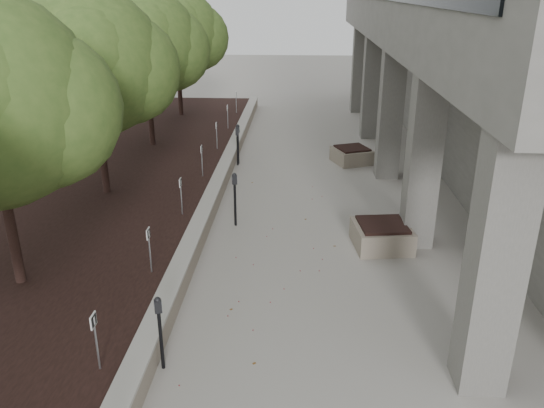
% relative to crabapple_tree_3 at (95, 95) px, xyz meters
% --- Properties ---
extents(retaining_wall, '(0.39, 26.00, 0.50)m').
position_rel_crabapple_tree_3_xyz_m(retaining_wall, '(2.97, 1.00, -2.87)').
color(retaining_wall, gray).
rests_on(retaining_wall, ground).
extents(planting_bed, '(7.00, 26.00, 0.40)m').
position_rel_crabapple_tree_3_xyz_m(planting_bed, '(-0.70, 1.00, -2.92)').
color(planting_bed, black).
rests_on(planting_bed, ground).
extents(crabapple_tree_3, '(4.60, 4.00, 5.44)m').
position_rel_crabapple_tree_3_xyz_m(crabapple_tree_3, '(0.00, 0.00, 0.00)').
color(crabapple_tree_3, '#3D5B23').
rests_on(crabapple_tree_3, planting_bed).
extents(crabapple_tree_4, '(4.60, 4.00, 5.44)m').
position_rel_crabapple_tree_3_xyz_m(crabapple_tree_4, '(0.00, 5.00, 0.00)').
color(crabapple_tree_4, '#3D5B23').
rests_on(crabapple_tree_4, planting_bed).
extents(crabapple_tree_5, '(4.60, 4.00, 5.44)m').
position_rel_crabapple_tree_3_xyz_m(crabapple_tree_5, '(0.00, 10.00, 0.00)').
color(crabapple_tree_5, '#3D5B23').
rests_on(crabapple_tree_5, planting_bed).
extents(parking_sign_2, '(0.04, 0.22, 0.96)m').
position_rel_crabapple_tree_3_xyz_m(parking_sign_2, '(2.45, -7.50, -2.24)').
color(parking_sign_2, black).
rests_on(parking_sign_2, planting_bed).
extents(parking_sign_3, '(0.04, 0.22, 0.96)m').
position_rel_crabapple_tree_3_xyz_m(parking_sign_3, '(2.45, -4.50, -2.24)').
color(parking_sign_3, black).
rests_on(parking_sign_3, planting_bed).
extents(parking_sign_4, '(0.04, 0.22, 0.96)m').
position_rel_crabapple_tree_3_xyz_m(parking_sign_4, '(2.45, -1.50, -2.24)').
color(parking_sign_4, black).
rests_on(parking_sign_4, planting_bed).
extents(parking_sign_5, '(0.04, 0.22, 0.96)m').
position_rel_crabapple_tree_3_xyz_m(parking_sign_5, '(2.45, 1.50, -2.24)').
color(parking_sign_5, black).
rests_on(parking_sign_5, planting_bed).
extents(parking_sign_6, '(0.04, 0.22, 0.96)m').
position_rel_crabapple_tree_3_xyz_m(parking_sign_6, '(2.45, 4.50, -2.24)').
color(parking_sign_6, black).
rests_on(parking_sign_6, planting_bed).
extents(parking_sign_7, '(0.04, 0.22, 0.96)m').
position_rel_crabapple_tree_3_xyz_m(parking_sign_7, '(2.45, 7.50, -2.24)').
color(parking_sign_7, black).
rests_on(parking_sign_7, planting_bed).
extents(parking_sign_8, '(0.04, 0.22, 0.96)m').
position_rel_crabapple_tree_3_xyz_m(parking_sign_8, '(2.45, 10.50, -2.24)').
color(parking_sign_8, black).
rests_on(parking_sign_8, planting_bed).
extents(parking_meter_2, '(0.15, 0.13, 1.33)m').
position_rel_crabapple_tree_3_xyz_m(parking_meter_2, '(3.25, -6.94, -2.46)').
color(parking_meter_2, black).
rests_on(parking_meter_2, ground).
extents(parking_meter_3, '(0.16, 0.14, 1.43)m').
position_rel_crabapple_tree_3_xyz_m(parking_meter_3, '(3.76, -1.22, -2.41)').
color(parking_meter_3, black).
rests_on(parking_meter_3, ground).
extents(parking_meter_4, '(0.15, 0.12, 1.40)m').
position_rel_crabapple_tree_3_xyz_m(parking_meter_4, '(3.25, 4.08, -2.42)').
color(parking_meter_4, black).
rests_on(parking_meter_4, ground).
extents(parking_meter_5, '(0.14, 0.11, 1.35)m').
position_rel_crabapple_tree_3_xyz_m(parking_meter_5, '(3.25, 3.88, -2.44)').
color(parking_meter_5, black).
rests_on(parking_meter_5, ground).
extents(planter_front, '(1.43, 1.43, 0.60)m').
position_rel_crabapple_tree_3_xyz_m(planter_front, '(7.36, -2.27, -2.82)').
color(planter_front, gray).
rests_on(planter_front, ground).
extents(planter_back, '(1.54, 1.54, 0.55)m').
position_rel_crabapple_tree_3_xyz_m(planter_back, '(7.21, 4.41, -2.84)').
color(planter_back, gray).
rests_on(planter_back, ground).
extents(berry_scatter, '(3.30, 14.10, 0.02)m').
position_rel_crabapple_tree_3_xyz_m(berry_scatter, '(4.70, -3.00, -3.11)').
color(berry_scatter, maroon).
rests_on(berry_scatter, ground).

